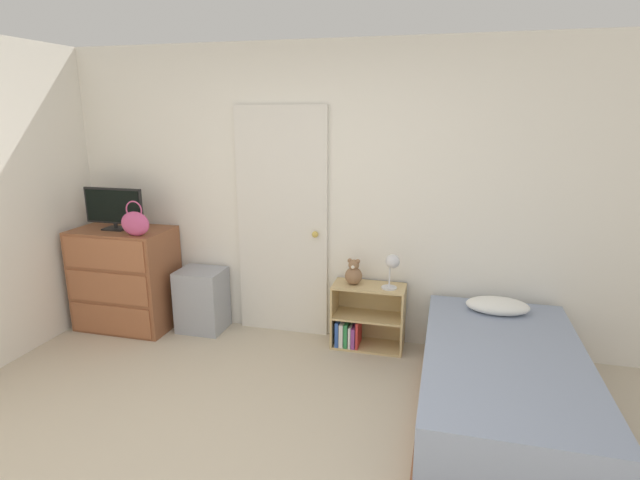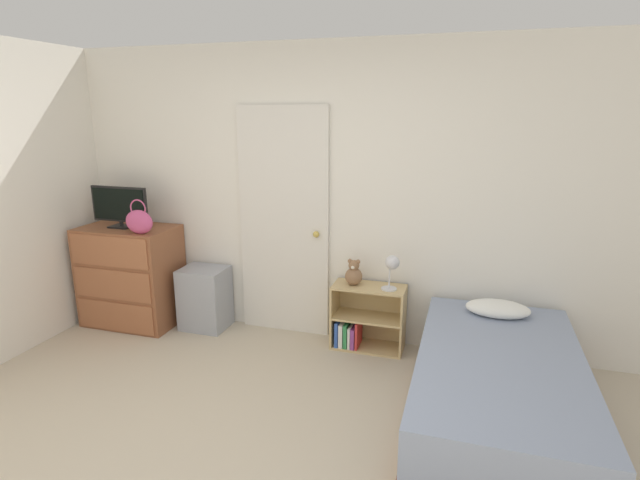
{
  "view_description": "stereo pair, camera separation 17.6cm",
  "coord_description": "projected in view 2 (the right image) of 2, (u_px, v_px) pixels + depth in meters",
  "views": [
    {
      "loc": [
        1.03,
        -1.95,
        1.99
      ],
      "look_at": [
        0.03,
        1.91,
        0.95
      ],
      "focal_mm": 28.0,
      "sensor_mm": 36.0,
      "label": 1
    },
    {
      "loc": [
        1.19,
        -1.91,
        1.99
      ],
      "look_at": [
        0.03,
        1.91,
        0.95
      ],
      "focal_mm": 28.0,
      "sensor_mm": 36.0,
      "label": 2
    }
  ],
  "objects": [
    {
      "name": "wall_back",
      "position": [
        327.0,
        196.0,
        4.31
      ],
      "size": [
        10.0,
        0.06,
        2.55
      ],
      "color": "white",
      "rests_on": "ground_plane"
    },
    {
      "name": "door_closed",
      "position": [
        284.0,
        223.0,
        4.43
      ],
      "size": [
        0.83,
        0.09,
        2.04
      ],
      "color": "silver",
      "rests_on": "ground_plane"
    },
    {
      "name": "dresser",
      "position": [
        131.0,
        276.0,
        4.74
      ],
      "size": [
        0.87,
        0.54,
        0.94
      ],
      "color": "brown",
      "rests_on": "ground_plane"
    },
    {
      "name": "tv",
      "position": [
        120.0,
        206.0,
        4.57
      ],
      "size": [
        0.58,
        0.16,
        0.38
      ],
      "color": "black",
      "rests_on": "dresser"
    },
    {
      "name": "handbag",
      "position": [
        139.0,
        221.0,
        4.34
      ],
      "size": [
        0.27,
        0.11,
        0.31
      ],
      "color": "#C64C7F",
      "rests_on": "dresser"
    },
    {
      "name": "storage_bin",
      "position": [
        205.0,
        298.0,
        4.67
      ],
      "size": [
        0.41,
        0.35,
        0.58
      ],
      "color": "#999EA8",
      "rests_on": "ground_plane"
    },
    {
      "name": "bookshelf",
      "position": [
        363.0,
        321.0,
        4.29
      ],
      "size": [
        0.61,
        0.29,
        0.56
      ],
      "color": "tan",
      "rests_on": "ground_plane"
    },
    {
      "name": "teddy_bear",
      "position": [
        354.0,
        274.0,
        4.2
      ],
      "size": [
        0.15,
        0.15,
        0.22
      ],
      "color": "#8C6647",
      "rests_on": "bookshelf"
    },
    {
      "name": "desk_lamp",
      "position": [
        392.0,
        266.0,
        4.04
      ],
      "size": [
        0.15,
        0.14,
        0.3
      ],
      "color": "silver",
      "rests_on": "bookshelf"
    },
    {
      "name": "bed",
      "position": [
        498.0,
        389.0,
        3.22
      ],
      "size": [
        1.05,
        1.94,
        0.59
      ],
      "color": "brown",
      "rests_on": "ground_plane"
    }
  ]
}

